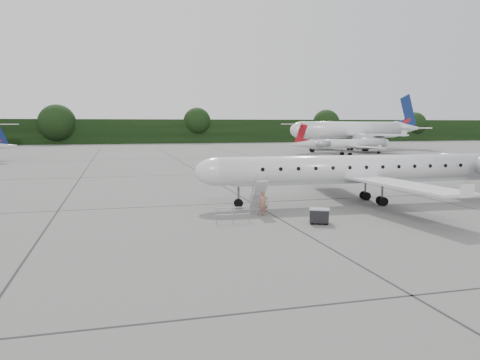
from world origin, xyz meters
name	(u,v)px	position (x,y,z in m)	size (l,w,h in m)	color
ground	(367,214)	(0.00, 0.00, 0.00)	(320.00, 320.00, 0.00)	slate
treeline	(169,131)	(0.00, 130.00, 4.00)	(260.00, 4.00, 8.00)	black
main_regional_jet	(362,155)	(1.88, 4.23, 3.84)	(29.98, 21.59, 7.69)	silver
airstair	(259,196)	(-7.30, 2.38, 1.20)	(0.85, 2.25, 2.41)	silver
passenger	(263,203)	(-7.36, 1.11, 0.88)	(0.64, 0.42, 1.75)	#92604F
safety_railing	(233,215)	(-9.94, -0.63, 0.50)	(2.20, 0.08, 1.00)	#92959A
baggage_cart	(319,216)	(-4.68, -2.26, 0.52)	(1.19, 0.96, 1.03)	black
bg_narrowbody	(352,122)	(37.43, 72.40, 6.95)	(38.69, 27.86, 13.89)	silver
bg_regional_right	(350,139)	(29.32, 58.18, 3.28)	(24.98, 17.98, 6.55)	silver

